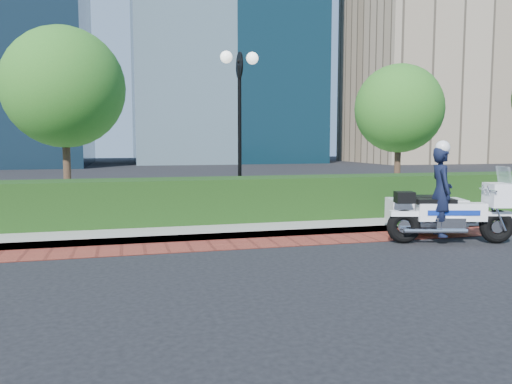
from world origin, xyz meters
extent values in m
plane|color=black|center=(0.00, 0.00, 0.00)|extent=(120.00, 120.00, 0.00)
cube|color=maroon|center=(0.00, 1.50, 0.01)|extent=(60.00, 1.00, 0.01)
cube|color=gray|center=(0.00, 6.00, 0.07)|extent=(60.00, 8.00, 0.15)
cube|color=black|center=(0.00, 3.60, 0.65)|extent=(18.00, 1.20, 1.00)
cylinder|color=black|center=(1.00, 5.20, 0.30)|extent=(0.30, 0.30, 0.30)
cylinder|color=black|center=(1.00, 5.20, 2.15)|extent=(0.10, 0.10, 3.70)
cylinder|color=black|center=(1.00, 5.20, 4.00)|extent=(0.04, 0.70, 0.70)
sphere|color=white|center=(0.65, 5.20, 4.20)|extent=(0.32, 0.32, 0.32)
sphere|color=white|center=(1.35, 5.20, 4.20)|extent=(0.32, 0.32, 0.32)
cylinder|color=#332319|center=(-3.50, 6.50, 1.23)|extent=(0.20, 0.20, 2.17)
sphere|color=#185B16|center=(-3.50, 6.50, 3.44)|extent=(3.20, 3.20, 3.20)
cylinder|color=#332319|center=(6.50, 6.50, 1.11)|extent=(0.20, 0.20, 1.92)
sphere|color=#185B16|center=(6.50, 6.50, 3.05)|extent=(2.80, 2.80, 2.80)
cube|color=gray|center=(28.00, 38.00, 14.00)|extent=(14.00, 12.00, 28.00)
torus|color=black|center=(3.29, 0.77, 0.33)|extent=(0.70, 0.37, 0.67)
torus|color=black|center=(5.04, 0.29, 0.33)|extent=(0.70, 0.37, 0.67)
cube|color=white|center=(4.16, 0.53, 0.63)|extent=(1.35, 0.66, 0.34)
cube|color=silver|center=(4.11, 0.54, 0.38)|extent=(0.64, 0.54, 0.28)
cube|color=white|center=(5.04, 0.29, 0.96)|extent=(0.54, 0.64, 0.45)
cube|color=silver|center=(5.14, 0.26, 1.31)|extent=(0.25, 0.52, 0.40)
cube|color=black|center=(3.87, 0.61, 0.83)|extent=(0.81, 0.49, 0.10)
cube|color=black|center=(3.29, 0.77, 0.91)|extent=(0.43, 0.41, 0.22)
cube|color=white|center=(4.20, 1.41, 0.51)|extent=(1.70, 1.10, 0.56)
cube|color=black|center=(4.10, 1.44, 0.81)|extent=(0.82, 0.67, 0.08)
torus|color=black|center=(4.23, 1.91, 0.25)|extent=(0.53, 0.29, 0.51)
imported|color=black|center=(3.97, 0.58, 1.02)|extent=(0.57, 0.72, 1.74)
sphere|color=white|center=(3.97, 0.58, 1.87)|extent=(0.28, 0.28, 0.28)
camera|label=1|loc=(-1.99, -7.84, 1.97)|focal=35.00mm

